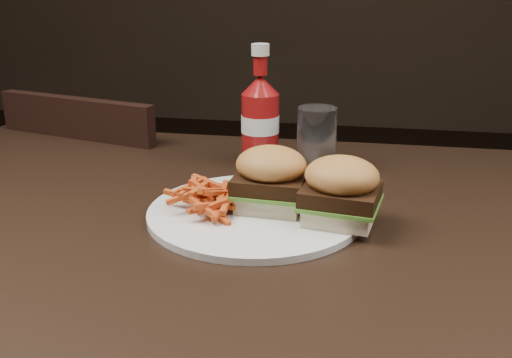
% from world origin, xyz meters
% --- Properties ---
extents(dining_table, '(1.20, 0.80, 0.04)m').
position_xyz_m(dining_table, '(0.00, 0.00, 0.73)').
color(dining_table, black).
rests_on(dining_table, ground).
extents(chair_far, '(0.45, 0.45, 0.04)m').
position_xyz_m(chair_far, '(-0.36, 0.50, 0.43)').
color(chair_far, black).
rests_on(chair_far, ground).
extents(plate, '(0.29, 0.29, 0.01)m').
position_xyz_m(plate, '(0.02, 0.01, 0.76)').
color(plate, white).
rests_on(plate, dining_table).
extents(sandwich_half_a, '(0.09, 0.08, 0.02)m').
position_xyz_m(sandwich_half_a, '(0.04, 0.02, 0.77)').
color(sandwich_half_a, beige).
rests_on(sandwich_half_a, plate).
extents(sandwich_half_b, '(0.09, 0.09, 0.02)m').
position_xyz_m(sandwich_half_b, '(0.13, -0.01, 0.77)').
color(sandwich_half_b, beige).
rests_on(sandwich_half_b, plate).
extents(fries_pile, '(0.11, 0.11, 0.04)m').
position_xyz_m(fries_pile, '(-0.04, 0.00, 0.78)').
color(fries_pile, '#D44E22').
rests_on(fries_pile, plate).
extents(ketchup_bottle, '(0.08, 0.08, 0.12)m').
position_xyz_m(ketchup_bottle, '(-0.02, 0.23, 0.81)').
color(ketchup_bottle, maroon).
rests_on(ketchup_bottle, dining_table).
extents(tumbler, '(0.08, 0.08, 0.10)m').
position_xyz_m(tumbler, '(0.08, 0.22, 0.81)').
color(tumbler, white).
rests_on(tumbler, dining_table).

